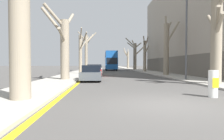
{
  "coord_description": "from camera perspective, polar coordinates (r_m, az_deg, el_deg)",
  "views": [
    {
      "loc": [
        -2.34,
        -6.95,
        1.46
      ],
      "look_at": [
        -0.29,
        34.67,
        0.2
      ],
      "focal_mm": 32.0,
      "sensor_mm": 36.0,
      "label": 1
    }
  ],
  "objects": [
    {
      "name": "street_tree_right_4",
      "position": [
        61.38,
        4.52,
        3.17
      ],
      "size": [
        1.88,
        2.79,
        6.52
      ],
      "color": "gray",
      "rests_on": "ground"
    },
    {
      "name": "street_tree_right_1",
      "position": [
        25.85,
        15.34,
        6.44
      ],
      "size": [
        1.84,
        2.51,
        7.72
      ],
      "color": "gray",
      "rests_on": "ground"
    },
    {
      "name": "parked_car_3",
      "position": [
        35.11,
        -4.34,
        0.39
      ],
      "size": [
        1.84,
        3.9,
        1.36
      ],
      "color": "black",
      "rests_on": "ground"
    },
    {
      "name": "lamp_post",
      "position": [
        18.54,
        20.24,
        12.03
      ],
      "size": [
        1.4,
        0.2,
        8.69
      ],
      "color": "#4C4F54",
      "rests_on": "ground"
    },
    {
      "name": "street_tree_right_0",
      "position": [
        15.42,
        27.73,
        8.74
      ],
      "size": [
        1.31,
        3.38,
        7.5
      ],
      "color": "gray",
      "rests_on": "ground"
    },
    {
      "name": "building_facade_right",
      "position": [
        32.83,
        25.04,
        11.49
      ],
      "size": [
        10.08,
        31.09,
        14.26
      ],
      "color": "#9E9384",
      "rests_on": "ground"
    },
    {
      "name": "sidewalk_left",
      "position": [
        57.09,
        -6.52,
        0.32
      ],
      "size": [
        3.36,
        120.0,
        0.12
      ],
      "primitive_type": "cube",
      "color": "#A39E93",
      "rests_on": "ground"
    },
    {
      "name": "street_tree_right_3",
      "position": [
        48.79,
        6.54,
        4.42
      ],
      "size": [
        4.9,
        1.82,
        7.86
      ],
      "color": "gray",
      "rests_on": "ground"
    },
    {
      "name": "double_decker_bus",
      "position": [
        46.83,
        -0.34,
        2.92
      ],
      "size": [
        2.62,
        10.31,
        4.29
      ],
      "color": "#19519E",
      "rests_on": "ground"
    },
    {
      "name": "ground_plane",
      "position": [
        7.48,
        15.68,
        -9.6
      ],
      "size": [
        300.0,
        300.0,
        0.0
      ],
      "primitive_type": "plane",
      "color": "#4C4947"
    },
    {
      "name": "parked_car_1",
      "position": [
        23.83,
        -5.06,
        -0.19
      ],
      "size": [
        1.76,
        4.1,
        1.4
      ],
      "color": "maroon",
      "rests_on": "ground"
    },
    {
      "name": "traffic_bollard",
      "position": [
        9.83,
        26.91,
        -3.52
      ],
      "size": [
        0.4,
        0.41,
        1.19
      ],
      "color": "white",
      "rests_on": "ground"
    },
    {
      "name": "street_tree_left_1",
      "position": [
        18.2,
        -13.61,
        6.99
      ],
      "size": [
        2.71,
        4.14,
        6.56
      ],
      "color": "gray",
      "rests_on": "ground"
    },
    {
      "name": "sidewalk_right",
      "position": [
        57.58,
        5.55,
        0.33
      ],
      "size": [
        3.36,
        120.0,
        0.12
      ],
      "primitive_type": "cube",
      "color": "#A39E93",
      "rests_on": "ground"
    },
    {
      "name": "street_tree_left_0",
      "position": [
        8.72,
        -24.76,
        17.48
      ],
      "size": [
        4.21,
        2.59,
        7.94
      ],
      "color": "gray",
      "rests_on": "ground"
    },
    {
      "name": "street_tree_left_2",
      "position": [
        28.93,
        -8.86,
        5.12
      ],
      "size": [
        1.44,
        4.52,
        6.41
      ],
      "color": "gray",
      "rests_on": "ground"
    },
    {
      "name": "street_tree_right_2",
      "position": [
        36.87,
        9.38,
        4.33
      ],
      "size": [
        1.04,
        3.23,
        6.46
      ],
      "color": "gray",
      "rests_on": "ground"
    },
    {
      "name": "street_tree_left_3",
      "position": [
        39.0,
        -7.29,
        5.44
      ],
      "size": [
        3.57,
        2.92,
        7.73
      ],
      "color": "gray",
      "rests_on": "ground"
    },
    {
      "name": "parked_car_2",
      "position": [
        29.77,
        -4.61,
        0.2
      ],
      "size": [
        1.86,
        4.44,
        1.4
      ],
      "color": "silver",
      "rests_on": "ground"
    },
    {
      "name": "parked_car_0",
      "position": [
        17.43,
        -5.89,
        -0.97
      ],
      "size": [
        1.72,
        4.2,
        1.35
      ],
      "color": "#4C5156",
      "rests_on": "ground"
    },
    {
      "name": "kerb_line_stripe",
      "position": [
        57.0,
        -4.66,
        0.26
      ],
      "size": [
        0.24,
        120.0,
        0.01
      ],
      "primitive_type": "cube",
      "color": "yellow",
      "rests_on": "ground"
    }
  ]
}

